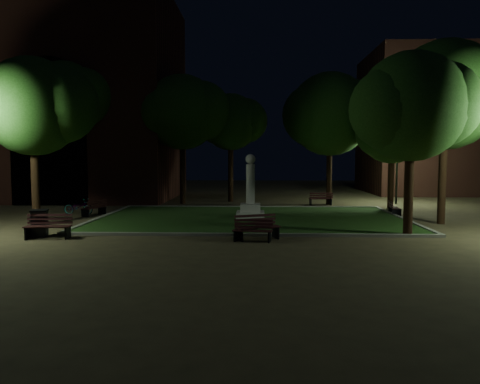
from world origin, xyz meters
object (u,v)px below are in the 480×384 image
object	(u,v)px
trash_bin	(40,223)
bench_far_side	(321,199)
monument	(250,200)
bicycle	(78,207)
bench_left_side	(95,208)
bench_near_left	(257,228)
bench_west_near	(48,227)
bench_near_right	(253,231)
bench_right_side	(394,208)

from	to	relation	value
trash_bin	bench_far_side	bearing A→B (deg)	44.03
monument	bicycle	size ratio (longest dim) A/B	1.95
monument	bench_left_side	bearing A→B (deg)	173.06
bench_near_left	bench_west_near	size ratio (longest dim) A/B	1.01
bench_near_right	bench_near_left	bearing A→B (deg)	80.32
bench_near_left	bicycle	distance (m)	12.16
bench_far_side	trash_bin	xyz separation A→B (m)	(-12.75, -12.32, 0.15)
bench_west_near	bicycle	distance (m)	7.62
bench_near_left	bench_left_side	distance (m)	10.98
monument	bicycle	distance (m)	9.56
monument	bench_near_left	bearing A→B (deg)	-86.57
bicycle	bench_left_side	bearing A→B (deg)	-109.59
bench_near_right	bench_far_side	bearing A→B (deg)	81.25
bench_right_side	bench_far_side	xyz separation A→B (m)	(-3.28, 4.87, 0.04)
bench_near_right	bench_far_side	world-z (taller)	bench_far_side
bench_near_right	trash_bin	xyz separation A→B (m)	(-8.45, 0.75, 0.16)
monument	bench_far_side	bearing A→B (deg)	56.94
bench_near_right	bench_right_side	distance (m)	11.17
bench_left_side	trash_bin	distance (m)	6.47
bench_right_side	trash_bin	size ratio (longest dim) A/B	1.32
bench_west_near	bench_right_side	distance (m)	17.37
bench_right_side	bicycle	xyz separation A→B (m)	(-17.18, -0.47, 0.08)
trash_bin	bicycle	size ratio (longest dim) A/B	0.65
bench_far_side	trash_bin	size ratio (longest dim) A/B	1.44
monument	bicycle	bearing A→B (deg)	170.81
bench_near_left	bench_left_side	bearing A→B (deg)	120.12
bench_left_side	bench_far_side	distance (m)	14.08
bench_near_right	bicycle	bearing A→B (deg)	150.60
bench_near_left	bench_left_side	world-z (taller)	bench_near_left
trash_bin	bench_right_side	bearing A→B (deg)	24.92
bench_far_side	bench_right_side	bearing A→B (deg)	120.84
bench_right_side	monument	bearing A→B (deg)	111.18
bench_near_left	bench_far_side	size ratio (longest dim) A/B	1.17
monument	bench_right_side	world-z (taller)	monument
bench_west_near	bench_far_side	world-z (taller)	bench_west_near
trash_bin	bicycle	distance (m)	7.07
bench_near_left	bench_near_right	xyz separation A→B (m)	(-0.17, -0.48, -0.06)
monument	bench_right_side	size ratio (longest dim) A/B	2.27
monument	bench_far_side	xyz separation A→B (m)	(4.47, 6.87, -0.57)
monument	bench_west_near	bearing A→B (deg)	-142.59
bench_near_left	bench_near_right	bearing A→B (deg)	-131.18
bench_far_side	bicycle	world-z (taller)	bicycle
bench_near_left	trash_bin	xyz separation A→B (m)	(-8.62, 0.27, 0.10)
monument	bench_right_side	distance (m)	8.03
bicycle	bench_west_near	bearing A→B (deg)	-161.56
bench_west_near	bench_right_side	xyz separation A→B (m)	(15.47, 7.90, -0.09)
bench_near_left	bench_left_side	xyz separation A→B (m)	(-8.68, 6.73, -0.05)
bench_near_right	bench_left_side	bearing A→B (deg)	149.14
bench_near_left	bench_near_right	size ratio (longest dim) A/B	1.17
bench_near_right	bench_left_side	distance (m)	11.16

